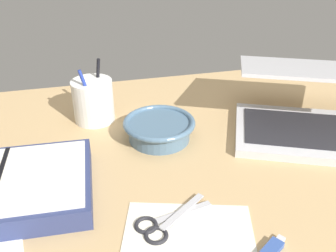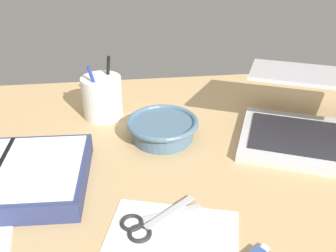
% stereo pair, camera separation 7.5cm
% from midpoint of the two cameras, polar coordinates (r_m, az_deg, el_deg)
% --- Properties ---
extents(desk_top, '(1.40, 1.00, 0.02)m').
position_cam_midpoint_polar(desk_top, '(0.73, 2.88, -8.96)').
color(desk_top, tan).
rests_on(desk_top, ground).
extents(laptop, '(0.41, 0.41, 0.15)m').
position_cam_midpoint_polar(laptop, '(0.90, 24.15, 1.02)').
color(laptop, silver).
rests_on(laptop, desk_top).
extents(bowl, '(0.16, 0.16, 0.05)m').
position_cam_midpoint_polar(bowl, '(0.83, 1.77, -0.37)').
color(bowl, slate).
rests_on(bowl, desk_top).
extents(pen_cup, '(0.10, 0.10, 0.15)m').
position_cam_midpoint_polar(pen_cup, '(0.92, -7.68, 4.34)').
color(pen_cup, white).
rests_on(pen_cup, desk_top).
extents(planner, '(0.32, 0.23, 0.04)m').
position_cam_midpoint_polar(planner, '(0.74, -21.51, -7.29)').
color(planner, navy).
rests_on(planner, desk_top).
extents(scissors, '(0.14, 0.10, 0.01)m').
position_cam_midpoint_polar(scissors, '(0.63, 0.05, -14.82)').
color(scissors, '#B7B7BC').
rests_on(scissors, desk_top).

